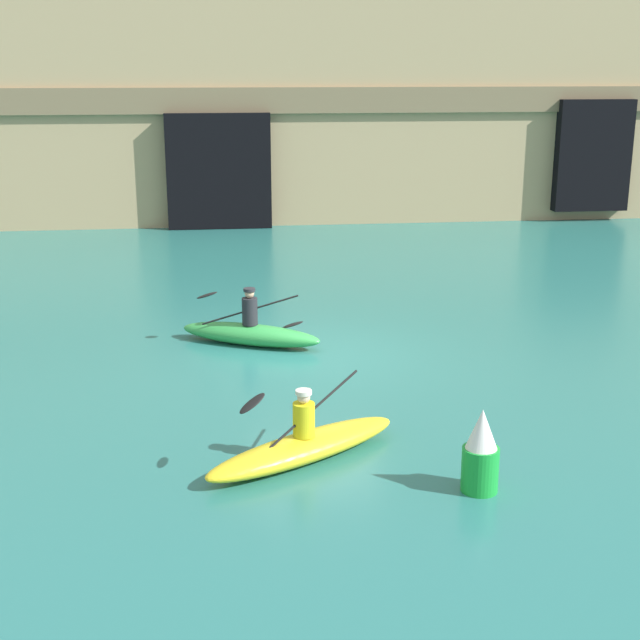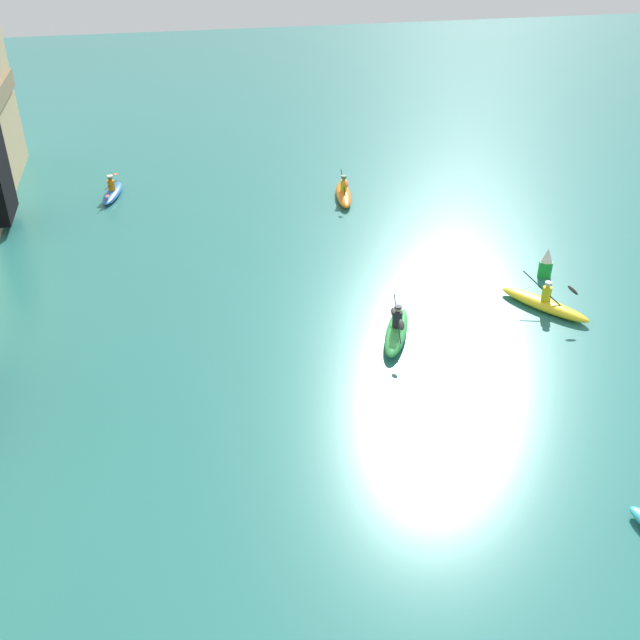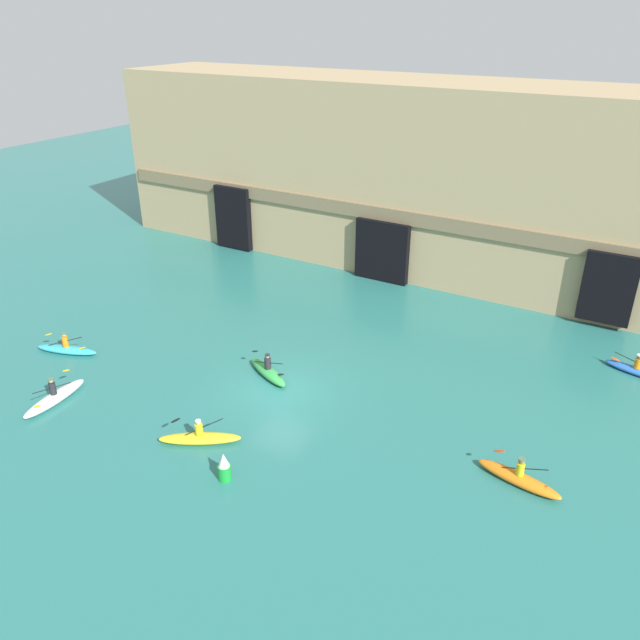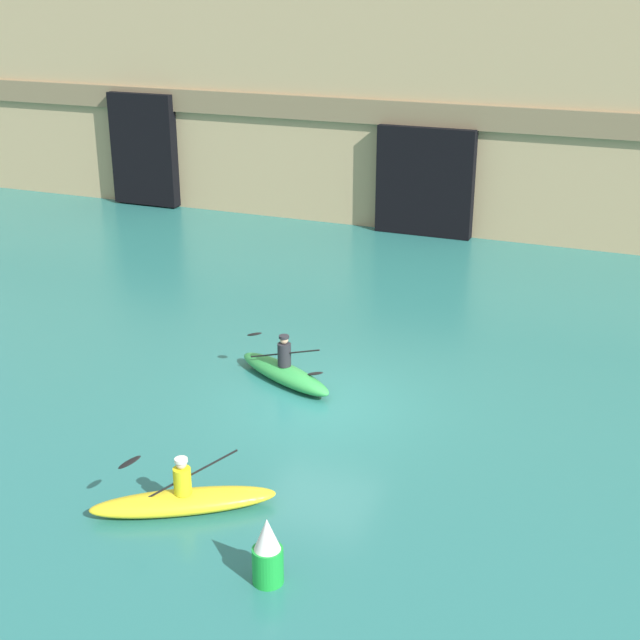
{
  "view_description": "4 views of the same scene",
  "coord_description": "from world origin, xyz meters",
  "px_view_note": "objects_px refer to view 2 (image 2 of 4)",
  "views": [
    {
      "loc": [
        -1.81,
        -16.32,
        5.44
      ],
      "look_at": [
        0.09,
        -0.16,
        0.72
      ],
      "focal_mm": 50.0,
      "sensor_mm": 36.0,
      "label": 1
    },
    {
      "loc": [
        -19.38,
        7.63,
        12.25
      ],
      "look_at": [
        -0.75,
        3.14,
        0.72
      ],
      "focal_mm": 40.0,
      "sensor_mm": 36.0,
      "label": 2
    },
    {
      "loc": [
        13.53,
        -19.55,
        15.4
      ],
      "look_at": [
        0.4,
        2.79,
        2.46
      ],
      "focal_mm": 35.0,
      "sensor_mm": 36.0,
      "label": 3
    },
    {
      "loc": [
        6.56,
        -16.24,
        8.86
      ],
      "look_at": [
        -0.44,
        1.01,
        1.55
      ],
      "focal_mm": 50.0,
      "sensor_mm": 36.0,
      "label": 4
    }
  ],
  "objects_px": {
    "kayak_green": "(397,331)",
    "kayak_orange": "(344,194)",
    "kayak_yellow": "(545,304)",
    "marker_buoy": "(546,264)",
    "kayak_blue": "(112,192)"
  },
  "relations": [
    {
      "from": "kayak_green",
      "to": "kayak_orange",
      "type": "height_order",
      "value": "same"
    },
    {
      "from": "kayak_yellow",
      "to": "marker_buoy",
      "type": "distance_m",
      "value": 2.53
    },
    {
      "from": "kayak_blue",
      "to": "kayak_yellow",
      "type": "distance_m",
      "value": 20.32
    },
    {
      "from": "kayak_green",
      "to": "kayak_yellow",
      "type": "xyz_separation_m",
      "value": [
        0.53,
        -5.5,
        -0.03
      ]
    },
    {
      "from": "kayak_green",
      "to": "kayak_orange",
      "type": "bearing_deg",
      "value": -161.22
    },
    {
      "from": "kayak_green",
      "to": "kayak_blue",
      "type": "relative_size",
      "value": 1.01
    },
    {
      "from": "kayak_green",
      "to": "kayak_orange",
      "type": "distance_m",
      "value": 12.13
    },
    {
      "from": "kayak_orange",
      "to": "kayak_green",
      "type": "bearing_deg",
      "value": -176.71
    },
    {
      "from": "kayak_green",
      "to": "kayak_yellow",
      "type": "relative_size",
      "value": 0.94
    },
    {
      "from": "kayak_blue",
      "to": "marker_buoy",
      "type": "xyz_separation_m",
      "value": [
        -12.1,
        -15.65,
        0.31
      ]
    },
    {
      "from": "kayak_green",
      "to": "kayak_blue",
      "type": "xyz_separation_m",
      "value": [
        14.83,
        8.94,
        -0.04
      ]
    },
    {
      "from": "kayak_orange",
      "to": "kayak_blue",
      "type": "xyz_separation_m",
      "value": [
        2.8,
        10.45,
        -0.03
      ]
    },
    {
      "from": "kayak_green",
      "to": "marker_buoy",
      "type": "distance_m",
      "value": 7.25
    },
    {
      "from": "kayak_blue",
      "to": "kayak_green",
      "type": "bearing_deg",
      "value": 43.94
    },
    {
      "from": "kayak_green",
      "to": "kayak_blue",
      "type": "bearing_deg",
      "value": -123.0
    }
  ]
}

